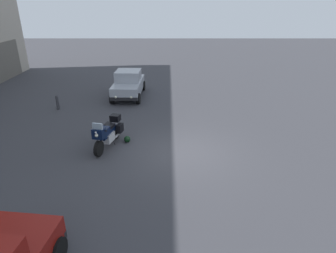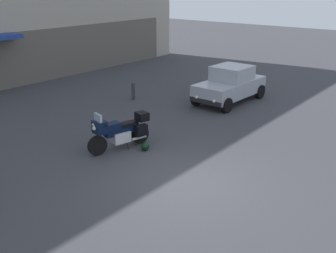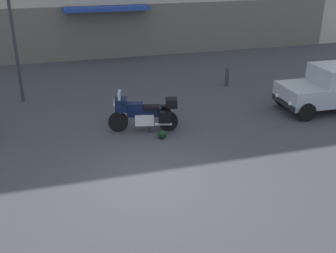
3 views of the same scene
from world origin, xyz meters
name	(u,v)px [view 1 (image 1 of 3)]	position (x,y,z in m)	size (l,w,h in m)	color
ground_plane	(182,153)	(0.00, 0.00, 0.00)	(80.00, 80.00, 0.00)	#38383D
motorcycle	(107,133)	(0.59, 3.09, 0.62)	(2.23, 1.03, 1.36)	black
helmet	(127,139)	(0.97, 2.35, 0.14)	(0.28, 0.28, 0.28)	black
car_hatchback_near	(128,84)	(7.63, 3.11, 0.81)	(3.91, 1.88, 1.64)	#9EA3AD
bollard_curbside	(57,102)	(5.14, 6.82, 0.44)	(0.16, 0.16, 0.83)	#333338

